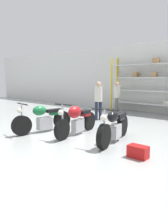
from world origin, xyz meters
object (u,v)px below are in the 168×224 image
object	(u,v)px
motorcycle_black	(114,126)
person_browsing	(117,95)
toolbox	(138,152)
motorcycle_green	(43,119)
shelving_rack	(151,83)
motorcycle_red	(77,119)
person_near_rack	(98,98)

from	to	relation	value
motorcycle_black	person_browsing	size ratio (longest dim) A/B	1.29
motorcycle_black	toolbox	distance (m)	1.35
motorcycle_green	person_browsing	world-z (taller)	person_browsing
shelving_rack	person_browsing	distance (m)	1.75
shelving_rack	toolbox	world-z (taller)	shelving_rack
shelving_rack	motorcycle_black	world-z (taller)	shelving_rack
motorcycle_green	toolbox	size ratio (longest dim) A/B	4.81
toolbox	motorcycle_black	bearing A→B (deg)	147.58
shelving_rack	motorcycle_red	xyz separation A→B (m)	(0.17, -5.53, -1.01)
person_browsing	toolbox	bearing A→B (deg)	87.67
motorcycle_black	person_browsing	bearing A→B (deg)	-160.78
motorcycle_black	motorcycle_green	bearing A→B (deg)	-88.82
person_near_rack	motorcycle_black	bearing A→B (deg)	164.71
motorcycle_black	person_near_rack	distance (m)	3.26
shelving_rack	person_browsing	size ratio (longest dim) A/B	2.76
motorcycle_red	person_near_rack	size ratio (longest dim) A/B	1.29
motorcycle_green	toolbox	world-z (taller)	motorcycle_green
shelving_rack	motorcycle_black	distance (m)	5.69
shelving_rack	motorcycle_black	bearing A→B (deg)	-74.72
shelving_rack	motorcycle_green	size ratio (longest dim) A/B	2.08
motorcycle_black	person_near_rack	world-z (taller)	person_near_rack
person_browsing	motorcycle_green	bearing A→B (deg)	55.57
motorcycle_green	motorcycle_black	world-z (taller)	motorcycle_black
person_near_rack	toolbox	size ratio (longest dim) A/B	3.69
motorcycle_red	person_browsing	size ratio (longest dim) A/B	1.32
person_browsing	shelving_rack	bearing A→B (deg)	174.19
shelving_rack	motorcycle_red	world-z (taller)	shelving_rack
person_near_rack	motorcycle_green	bearing A→B (deg)	117.62
motorcycle_red	toolbox	size ratio (longest dim) A/B	4.78
motorcycle_black	person_near_rack	xyz separation A→B (m)	(-2.31, 2.24, 0.52)
shelving_rack	person_browsing	bearing A→B (deg)	-146.02
motorcycle_green	person_near_rack	distance (m)	2.90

